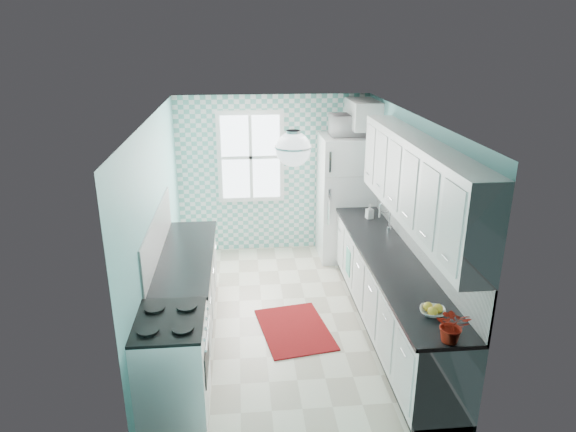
{
  "coord_description": "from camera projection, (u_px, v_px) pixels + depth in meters",
  "views": [
    {
      "loc": [
        -0.51,
        -5.66,
        3.4
      ],
      "look_at": [
        0.05,
        0.25,
        1.25
      ],
      "focal_mm": 32.0,
      "sensor_mm": 36.0,
      "label": 1
    }
  ],
  "objects": [
    {
      "name": "dish_towel",
      "position": [
        348.0,
        262.0,
        6.88
      ],
      "size": [
        0.08,
        0.23,
        0.36
      ],
      "primitive_type": "cube",
      "rotation": [
        0.0,
        0.0,
        0.29
      ],
      "color": "#6FBAB8",
      "rests_on": "base_cabinets_right"
    },
    {
      "name": "fruit_bowl",
      "position": [
        432.0,
        312.0,
        4.71
      ],
      "size": [
        0.29,
        0.29,
        0.06
      ],
      "primitive_type": "imported",
      "rotation": [
        0.0,
        0.0,
        -0.31
      ],
      "color": "white",
      "rests_on": "countertop_right"
    },
    {
      "name": "stove",
      "position": [
        172.0,
        364.0,
        4.73
      ],
      "size": [
        0.64,
        0.8,
        0.96
      ],
      "rotation": [
        0.0,
        0.0,
        -0.01
      ],
      "color": "silver",
      "rests_on": "floor"
    },
    {
      "name": "ceiling",
      "position": [
        286.0,
        116.0,
        5.65
      ],
      "size": [
        3.0,
        4.4,
        0.02
      ],
      "primitive_type": "cube",
      "color": "white",
      "rests_on": "wall_back"
    },
    {
      "name": "potted_plant",
      "position": [
        453.0,
        325.0,
        4.26
      ],
      "size": [
        0.34,
        0.32,
        0.31
      ],
      "primitive_type": "imported",
      "rotation": [
        0.0,
        0.0,
        -0.3
      ],
      "color": "#A80D14",
      "rests_on": "countertop_right"
    },
    {
      "name": "upper_cabinets_right",
      "position": [
        417.0,
        181.0,
        5.41
      ],
      "size": [
        0.33,
        3.2,
        0.9
      ],
      "primitive_type": "cube",
      "color": "silver",
      "rests_on": "wall_right"
    },
    {
      "name": "wall_back",
      "position": [
        273.0,
        174.0,
        8.14
      ],
      "size": [
        3.0,
        0.02,
        2.5
      ],
      "primitive_type": "cube",
      "color": "#75C2C0",
      "rests_on": "floor"
    },
    {
      "name": "wall_front",
      "position": [
        311.0,
        323.0,
        4.01
      ],
      "size": [
        3.0,
        0.02,
        2.5
      ],
      "primitive_type": "cube",
      "color": "#75C2C0",
      "rests_on": "floor"
    },
    {
      "name": "backsplash_right",
      "position": [
        419.0,
        236.0,
        5.85
      ],
      "size": [
        0.02,
        3.6,
        0.51
      ],
      "primitive_type": "cube",
      "color": "white",
      "rests_on": "wall_right"
    },
    {
      "name": "window",
      "position": [
        251.0,
        157.0,
        7.96
      ],
      "size": [
        1.04,
        0.05,
        1.44
      ],
      "color": "white",
      "rests_on": "wall_back"
    },
    {
      "name": "backsplash_left",
      "position": [
        158.0,
        234.0,
        5.89
      ],
      "size": [
        0.02,
        2.15,
        0.51
      ],
      "primitive_type": "cube",
      "color": "white",
      "rests_on": "wall_left"
    },
    {
      "name": "microwave",
      "position": [
        350.0,
        125.0,
        7.56
      ],
      "size": [
        0.58,
        0.4,
        0.32
      ],
      "primitive_type": "imported",
      "rotation": [
        0.0,
        0.0,
        3.17
      ],
      "color": "silver",
      "rests_on": "fridge"
    },
    {
      "name": "ceiling_light",
      "position": [
        293.0,
        149.0,
        4.96
      ],
      "size": [
        0.34,
        0.34,
        0.35
      ],
      "color": "silver",
      "rests_on": "ceiling"
    },
    {
      "name": "wall_left",
      "position": [
        156.0,
        228.0,
        5.94
      ],
      "size": [
        0.02,
        4.4,
        2.5
      ],
      "primitive_type": "cube",
      "color": "#75C2C0",
      "rests_on": "floor"
    },
    {
      "name": "fridge",
      "position": [
        347.0,
        198.0,
        7.94
      ],
      "size": [
        0.84,
        0.83,
        1.93
      ],
      "rotation": [
        0.0,
        0.0,
        0.07
      ],
      "color": "silver",
      "rests_on": "floor"
    },
    {
      "name": "countertop_left",
      "position": [
        186.0,
        255.0,
        6.01
      ],
      "size": [
        0.63,
        2.15,
        0.04
      ],
      "primitive_type": "cube",
      "color": "black",
      "rests_on": "base_cabinets_left"
    },
    {
      "name": "soap_bottle",
      "position": [
        370.0,
        211.0,
        7.11
      ],
      "size": [
        0.11,
        0.11,
        0.2
      ],
      "primitive_type": "imported",
      "rotation": [
        0.0,
        0.0,
        0.27
      ],
      "color": "#91B4C6",
      "rests_on": "countertop_right"
    },
    {
      "name": "base_cabinets_right",
      "position": [
        390.0,
        295.0,
        6.08
      ],
      "size": [
        0.6,
        3.6,
        0.9
      ],
      "primitive_type": "cube",
      "color": "white",
      "rests_on": "floor"
    },
    {
      "name": "countertop_right",
      "position": [
        391.0,
        259.0,
        5.92
      ],
      "size": [
        0.63,
        3.6,
        0.04
      ],
      "primitive_type": "cube",
      "color": "black",
      "rests_on": "base_cabinets_right"
    },
    {
      "name": "floor",
      "position": [
        286.0,
        316.0,
        6.5
      ],
      "size": [
        3.0,
        4.4,
        0.02
      ],
      "primitive_type": "cube",
      "color": "silver",
      "rests_on": "ground"
    },
    {
      "name": "wall_right",
      "position": [
        410.0,
        219.0,
        6.21
      ],
      "size": [
        0.02,
        4.4,
        2.5
      ],
      "primitive_type": "cube",
      "color": "#75C2C0",
      "rests_on": "floor"
    },
    {
      "name": "accent_wall",
      "position": [
        273.0,
        175.0,
        8.12
      ],
      "size": [
        3.0,
        0.01,
        2.5
      ],
      "primitive_type": "cube",
      "color": "#63B1A4",
      "rests_on": "wall_back"
    },
    {
      "name": "rug",
      "position": [
        295.0,
        329.0,
        6.19
      ],
      "size": [
        0.94,
        1.21,
        0.02
      ],
      "primitive_type": "cube",
      "rotation": [
        0.0,
        0.0,
        0.17
      ],
      "color": "#640B04",
      "rests_on": "floor"
    },
    {
      "name": "upper_cabinet_fridge",
      "position": [
        362.0,
        113.0,
        7.56
      ],
      "size": [
        0.4,
        0.74,
        0.4
      ],
      "primitive_type": "cube",
      "color": "silver",
      "rests_on": "wall_right"
    },
    {
      "name": "sink",
      "position": [
        375.0,
        232.0,
        6.68
      ],
      "size": [
        0.53,
        0.44,
        0.53
      ],
      "rotation": [
        0.0,
        0.0,
        0.01
      ],
      "color": "silver",
      "rests_on": "countertop_right"
    },
    {
      "name": "base_cabinets_left",
      "position": [
        187.0,
        291.0,
        6.17
      ],
      "size": [
        0.6,
        2.15,
        0.9
      ],
      "primitive_type": "cube",
      "color": "white",
      "rests_on": "floor"
    }
  ]
}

